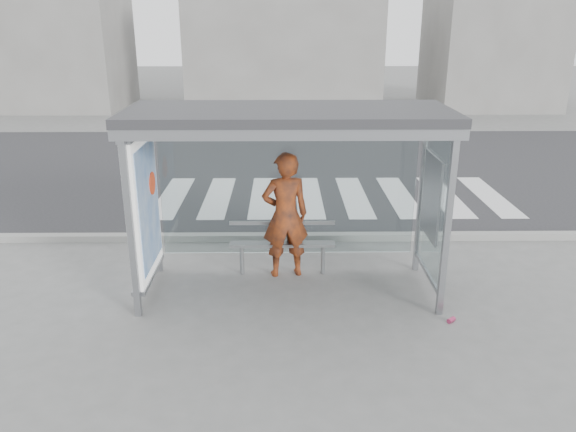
# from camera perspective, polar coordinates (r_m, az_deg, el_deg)

# --- Properties ---
(ground) EXTENTS (80.00, 80.00, 0.00)m
(ground) POSITION_cam_1_polar(r_m,az_deg,el_deg) (8.21, 0.06, -7.55)
(ground) COLOR slate
(ground) RESTS_ON ground
(road) EXTENTS (30.00, 10.00, 0.01)m
(road) POSITION_cam_1_polar(r_m,az_deg,el_deg) (14.79, -0.27, 4.90)
(road) COLOR #28282A
(road) RESTS_ON ground
(curb) EXTENTS (30.00, 0.18, 0.12)m
(curb) POSITION_cam_1_polar(r_m,az_deg,el_deg) (9.96, -0.08, -2.13)
(curb) COLOR gray
(curb) RESTS_ON ground
(crosswalk) EXTENTS (7.55, 3.00, 0.00)m
(crosswalk) POSITION_cam_1_polar(r_m,az_deg,el_deg) (12.43, 4.42, 1.98)
(crosswalk) COLOR silver
(crosswalk) RESTS_ON ground
(bus_shelter) EXTENTS (4.25, 1.65, 2.62)m
(bus_shelter) POSITION_cam_1_polar(r_m,az_deg,el_deg) (7.58, -2.76, 6.14)
(bus_shelter) COLOR gray
(bus_shelter) RESTS_ON ground
(building_left) EXTENTS (6.00, 5.00, 6.00)m
(building_left) POSITION_cam_1_polar(r_m,az_deg,el_deg) (27.19, -23.02, 16.49)
(building_left) COLOR slate
(building_left) RESTS_ON ground
(building_center) EXTENTS (8.00, 5.00, 5.00)m
(building_center) POSITION_cam_1_polar(r_m,az_deg,el_deg) (25.34, -0.46, 16.71)
(building_center) COLOR slate
(building_center) RESTS_ON ground
(building_right) EXTENTS (5.00, 5.00, 7.00)m
(building_right) POSITION_cam_1_polar(r_m,az_deg,el_deg) (26.89, 20.12, 17.89)
(building_right) COLOR slate
(building_right) RESTS_ON ground
(person) EXTENTS (0.77, 0.58, 1.92)m
(person) POSITION_cam_1_polar(r_m,az_deg,el_deg) (8.33, -0.28, 0.07)
(person) COLOR #C85A12
(person) RESTS_ON ground
(bench) EXTENTS (1.60, 0.21, 0.83)m
(bench) POSITION_cam_1_polar(r_m,az_deg,el_deg) (8.53, -0.58, -2.80)
(bench) COLOR slate
(bench) RESTS_ON ground
(soda_can) EXTENTS (0.13, 0.13, 0.06)m
(soda_can) POSITION_cam_1_polar(r_m,az_deg,el_deg) (7.69, 16.25, -10.11)
(soda_can) COLOR #C23968
(soda_can) RESTS_ON ground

